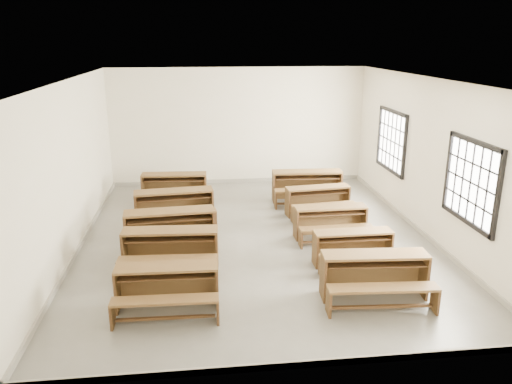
{
  "coord_description": "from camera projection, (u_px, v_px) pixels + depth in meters",
  "views": [
    {
      "loc": [
        -1.1,
        -9.42,
        3.92
      ],
      "look_at": [
        0.0,
        0.0,
        1.0
      ],
      "focal_mm": 35.0,
      "sensor_mm": 36.0,
      "label": 1
    }
  ],
  "objects": [
    {
      "name": "desk_set_9",
      "position": [
        307.0,
        184.0,
        12.44
      ],
      "size": [
        1.77,
        0.98,
        0.78
      ],
      "rotation": [
        0.0,
        0.0,
        -0.05
      ],
      "color": "brown",
      "rests_on": "ground"
    },
    {
      "name": "desk_set_1",
      "position": [
        170.0,
        247.0,
        8.71
      ],
      "size": [
        1.7,
        0.95,
        0.75
      ],
      "rotation": [
        0.0,
        0.0,
        -0.06
      ],
      "color": "brown",
      "rests_on": "ground"
    },
    {
      "name": "desk_set_8",
      "position": [
        318.0,
        199.0,
        11.5
      ],
      "size": [
        1.55,
        0.91,
        0.66
      ],
      "rotation": [
        0.0,
        0.0,
        0.1
      ],
      "color": "brown",
      "rests_on": "ground"
    },
    {
      "name": "desk_set_5",
      "position": [
        375.0,
        273.0,
        7.76
      ],
      "size": [
        1.7,
        0.96,
        0.74
      ],
      "rotation": [
        0.0,
        0.0,
        -0.07
      ],
      "color": "brown",
      "rests_on": "ground"
    },
    {
      "name": "desk_set_2",
      "position": [
        170.0,
        227.0,
        9.6
      ],
      "size": [
        1.78,
        1.02,
        0.77
      ],
      "rotation": [
        0.0,
        0.0,
        0.08
      ],
      "color": "brown",
      "rests_on": "ground"
    },
    {
      "name": "desk_set_6",
      "position": [
        353.0,
        246.0,
        8.94
      ],
      "size": [
        1.42,
        0.74,
        0.63
      ],
      "rotation": [
        0.0,
        0.0,
        0.01
      ],
      "color": "brown",
      "rests_on": "ground"
    },
    {
      "name": "desk_set_7",
      "position": [
        331.0,
        220.0,
        10.17
      ],
      "size": [
        1.49,
        0.8,
        0.66
      ],
      "rotation": [
        0.0,
        0.0,
        0.02
      ],
      "color": "brown",
      "rests_on": "ground"
    },
    {
      "name": "desk_set_3",
      "position": [
        174.0,
        205.0,
        10.89
      ],
      "size": [
        1.78,
        1.05,
        0.77
      ],
      "rotation": [
        0.0,
        0.0,
        0.1
      ],
      "color": "brown",
      "rests_on": "ground"
    },
    {
      "name": "desk_set_0",
      "position": [
        167.0,
        285.0,
        7.44
      ],
      "size": [
        1.55,
        0.83,
        0.69
      ],
      "rotation": [
        0.0,
        0.0,
        -0.03
      ],
      "color": "brown",
      "rests_on": "ground"
    },
    {
      "name": "desk_set_4",
      "position": [
        174.0,
        186.0,
        12.41
      ],
      "size": [
        1.64,
        0.92,
        0.72
      ],
      "rotation": [
        0.0,
        0.0,
        -0.06
      ],
      "color": "brown",
      "rests_on": "ground"
    },
    {
      "name": "room",
      "position": [
        261.0,
        135.0,
        9.6
      ],
      "size": [
        8.5,
        8.5,
        3.2
      ],
      "color": "slate",
      "rests_on": "ground"
    }
  ]
}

